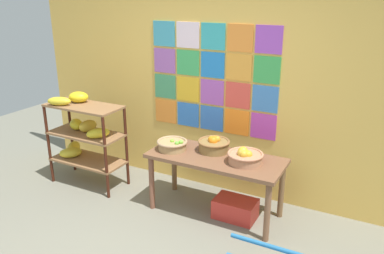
{
  "coord_description": "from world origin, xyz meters",
  "views": [
    {
      "loc": [
        1.8,
        -2.12,
        2.31
      ],
      "look_at": [
        0.09,
        1.15,
        1.03
      ],
      "focal_mm": 36.58,
      "sensor_mm": 36.0,
      "label": 1
    }
  ],
  "objects_px": {
    "banana_shelf_unit": "(82,132)",
    "produce_crate_under_table": "(235,209)",
    "fruit_basket_centre": "(214,145)",
    "display_table": "(216,164)",
    "fruit_basket_back_left": "(245,156)",
    "fruit_basket_back_right": "(172,144)"
  },
  "relations": [
    {
      "from": "banana_shelf_unit",
      "to": "produce_crate_under_table",
      "type": "bearing_deg",
      "value": 2.69
    },
    {
      "from": "fruit_basket_centre",
      "to": "banana_shelf_unit",
      "type": "bearing_deg",
      "value": -172.6
    },
    {
      "from": "banana_shelf_unit",
      "to": "display_table",
      "type": "bearing_deg",
      "value": 3.04
    },
    {
      "from": "fruit_basket_back_left",
      "to": "fruit_basket_centre",
      "type": "distance_m",
      "value": 0.43
    },
    {
      "from": "fruit_basket_back_right",
      "to": "fruit_basket_back_left",
      "type": "xyz_separation_m",
      "value": [
        0.83,
        0.04,
        0.01
      ]
    },
    {
      "from": "banana_shelf_unit",
      "to": "fruit_basket_back_left",
      "type": "relative_size",
      "value": 3.17
    },
    {
      "from": "banana_shelf_unit",
      "to": "fruit_basket_back_right",
      "type": "xyz_separation_m",
      "value": [
        1.26,
        0.04,
        0.05
      ]
    },
    {
      "from": "fruit_basket_centre",
      "to": "fruit_basket_back_left",
      "type": "bearing_deg",
      "value": -18.61
    },
    {
      "from": "display_table",
      "to": "fruit_basket_centre",
      "type": "distance_m",
      "value": 0.22
    },
    {
      "from": "fruit_basket_back_right",
      "to": "fruit_basket_centre",
      "type": "bearing_deg",
      "value": 22.62
    },
    {
      "from": "fruit_basket_back_right",
      "to": "fruit_basket_centre",
      "type": "xyz_separation_m",
      "value": [
        0.42,
        0.17,
        0.01
      ]
    },
    {
      "from": "fruit_basket_centre",
      "to": "display_table",
      "type": "bearing_deg",
      "value": -56.0
    },
    {
      "from": "banana_shelf_unit",
      "to": "fruit_basket_back_right",
      "type": "height_order",
      "value": "banana_shelf_unit"
    },
    {
      "from": "produce_crate_under_table",
      "to": "banana_shelf_unit",
      "type": "bearing_deg",
      "value": -177.31
    },
    {
      "from": "fruit_basket_back_left",
      "to": "produce_crate_under_table",
      "type": "height_order",
      "value": "fruit_basket_back_left"
    },
    {
      "from": "banana_shelf_unit",
      "to": "display_table",
      "type": "distance_m",
      "value": 1.77
    },
    {
      "from": "fruit_basket_centre",
      "to": "produce_crate_under_table",
      "type": "relative_size",
      "value": 0.79
    },
    {
      "from": "display_table",
      "to": "produce_crate_under_table",
      "type": "bearing_deg",
      "value": 0.12
    },
    {
      "from": "banana_shelf_unit",
      "to": "fruit_basket_back_left",
      "type": "height_order",
      "value": "banana_shelf_unit"
    },
    {
      "from": "display_table",
      "to": "produce_crate_under_table",
      "type": "height_order",
      "value": "display_table"
    },
    {
      "from": "display_table",
      "to": "fruit_basket_centre",
      "type": "xyz_separation_m",
      "value": [
        -0.08,
        0.12,
        0.16
      ]
    },
    {
      "from": "fruit_basket_back_right",
      "to": "fruit_basket_back_left",
      "type": "height_order",
      "value": "fruit_basket_back_left"
    }
  ]
}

